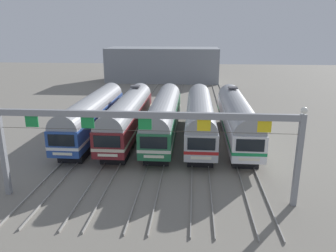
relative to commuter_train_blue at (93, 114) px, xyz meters
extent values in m
plane|color=gray|center=(7.86, 0.01, -2.69)|extent=(160.00, 160.00, 0.00)
cube|color=gray|center=(-0.72, 17.01, -2.61)|extent=(0.07, 70.00, 0.15)
cube|color=gray|center=(0.72, 17.01, -2.61)|extent=(0.07, 70.00, 0.15)
cube|color=gray|center=(3.21, 17.01, -2.61)|extent=(0.07, 70.00, 0.15)
cube|color=gray|center=(4.65, 17.01, -2.61)|extent=(0.07, 70.00, 0.15)
cube|color=gray|center=(7.14, 17.01, -2.61)|extent=(0.07, 70.00, 0.15)
cube|color=gray|center=(8.58, 17.01, -2.61)|extent=(0.07, 70.00, 0.15)
cube|color=gray|center=(11.07, 17.01, -2.61)|extent=(0.07, 70.00, 0.15)
cube|color=gray|center=(12.50, 17.01, -2.61)|extent=(0.07, 70.00, 0.15)
cube|color=gray|center=(15.00, 17.01, -2.61)|extent=(0.07, 70.00, 0.15)
cube|color=gray|center=(16.43, 17.01, -2.61)|extent=(0.07, 70.00, 0.15)
cube|color=#284C9E|center=(0.00, 0.01, -0.46)|extent=(2.85, 18.00, 2.35)
cube|color=white|center=(0.00, 0.01, -0.81)|extent=(2.88, 18.02, 0.28)
cylinder|color=gray|center=(0.00, 0.01, 0.71)|extent=(2.74, 17.64, 2.74)
cube|color=black|center=(0.00, -9.01, 0.01)|extent=(2.28, 0.06, 1.03)
cube|color=silver|center=(0.00, -9.01, -1.21)|extent=(1.71, 0.05, 0.24)
cube|color=black|center=(0.00, -6.29, -2.16)|extent=(2.28, 2.60, 1.05)
cube|color=black|center=(0.00, 6.31, -2.16)|extent=(2.28, 2.60, 1.05)
cube|color=maroon|center=(3.93, 0.01, -0.46)|extent=(2.85, 18.00, 2.35)
cube|color=beige|center=(3.93, 0.01, -0.81)|extent=(2.88, 18.02, 0.28)
cylinder|color=gray|center=(3.93, 0.01, 0.71)|extent=(2.74, 17.64, 2.74)
cube|color=black|center=(3.93, -9.01, 0.01)|extent=(2.28, 0.06, 1.03)
cube|color=silver|center=(3.93, -9.01, -1.21)|extent=(1.71, 0.05, 0.24)
cube|color=black|center=(3.93, -6.29, -2.16)|extent=(2.28, 2.60, 1.05)
cube|color=black|center=(3.93, 6.31, -2.16)|extent=(2.28, 2.60, 1.05)
cube|color=#4C4C51|center=(3.93, 5.05, 2.26)|extent=(1.10, 1.10, 0.20)
cube|color=#236B42|center=(7.86, 0.01, -0.46)|extent=(2.85, 18.00, 2.35)
cube|color=silver|center=(7.86, 0.01, -0.81)|extent=(2.88, 18.02, 0.28)
cylinder|color=gray|center=(7.86, 0.01, 0.71)|extent=(2.74, 17.64, 2.74)
cube|color=black|center=(7.86, -9.01, 0.01)|extent=(2.28, 0.06, 1.03)
cube|color=silver|center=(7.86, -9.01, -1.21)|extent=(1.71, 0.05, 0.24)
cube|color=black|center=(7.86, -6.29, -2.16)|extent=(2.28, 2.60, 1.05)
cube|color=black|center=(7.86, 6.31, -2.16)|extent=(2.28, 2.60, 1.05)
cube|color=#B2B5BA|center=(11.79, 0.01, -0.46)|extent=(2.85, 18.00, 2.35)
cube|color=#B21E1E|center=(11.79, 0.01, -0.81)|extent=(2.88, 18.02, 0.28)
cylinder|color=gray|center=(11.79, 0.01, 0.71)|extent=(2.74, 17.64, 2.74)
cube|color=black|center=(11.79, -9.01, 0.01)|extent=(2.28, 0.06, 1.03)
cube|color=silver|center=(11.79, -9.01, -1.21)|extent=(1.71, 0.05, 0.24)
cube|color=black|center=(11.79, -6.29, -2.16)|extent=(2.28, 2.60, 1.05)
cube|color=black|center=(11.79, 6.31, -2.16)|extent=(2.28, 2.60, 1.05)
cube|color=white|center=(15.72, 0.01, -0.46)|extent=(2.85, 18.00, 2.35)
cube|color=#198C4C|center=(15.72, 0.01, -0.81)|extent=(2.88, 18.02, 0.28)
cylinder|color=gray|center=(15.72, 0.01, 0.71)|extent=(2.74, 17.64, 2.74)
cube|color=black|center=(15.72, -9.01, 0.01)|extent=(2.28, 0.06, 1.03)
cube|color=silver|center=(15.72, -9.01, -1.21)|extent=(1.71, 0.05, 0.24)
cube|color=black|center=(15.72, -6.29, -2.16)|extent=(2.28, 2.60, 1.05)
cube|color=black|center=(15.72, 6.31, -2.16)|extent=(2.28, 2.60, 1.05)
cube|color=#4C4C51|center=(15.72, 5.05, 2.26)|extent=(1.10, 1.10, 0.20)
cube|color=gray|center=(-2.40, -13.49, 0.56)|extent=(0.36, 0.36, 6.50)
cube|color=gray|center=(18.12, -13.49, 0.56)|extent=(0.36, 0.36, 6.50)
cube|color=gray|center=(7.86, -13.49, 3.56)|extent=(20.52, 0.32, 0.44)
cube|color=#198C3F|center=(0.00, -13.49, 2.94)|extent=(0.90, 0.08, 0.80)
cube|color=#198C3F|center=(3.93, -13.49, 2.94)|extent=(0.90, 0.08, 0.80)
cube|color=#198C3F|center=(7.86, -13.49, 2.94)|extent=(0.90, 0.08, 0.80)
cube|color=yellow|center=(11.79, -13.49, 2.94)|extent=(0.90, 0.08, 0.80)
cube|color=yellow|center=(15.72, -13.49, 2.94)|extent=(0.90, 0.08, 0.80)
sphere|color=white|center=(18.12, -13.49, 4.06)|extent=(0.44, 0.44, 0.44)
cylinder|color=#3F382D|center=(7.86, -13.49, 2.46)|extent=(20.52, 0.03, 0.03)
cube|color=gray|center=(3.85, 41.86, 1.07)|extent=(25.09, 10.00, 7.52)
camera|label=1|loc=(11.07, -34.49, 9.09)|focal=35.26mm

